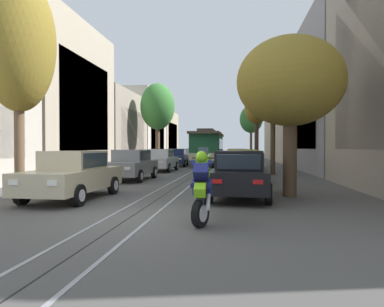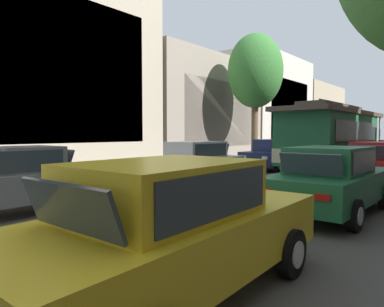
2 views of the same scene
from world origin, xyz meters
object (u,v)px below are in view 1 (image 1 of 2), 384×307
(parked_car_red_sixth_left, at_px, (194,155))
(street_tree_kerb_left_second, at_px, (158,107))
(parked_car_silver_mid_left, at_px, (161,160))
(parked_car_yellow_second_right, at_px, (242,166))
(motorcycle_with_rider, at_px, (202,183))
(parked_car_navy_far_left, at_px, (198,154))
(parked_car_silver_fifth_left, at_px, (186,156))
(street_tree_kerb_right_second, at_px, (273,84))
(cable_car_trolley, at_px, (208,148))
(parked_car_black_near_right, at_px, (240,174))
(street_tree_kerb_right_fourth, at_px, (251,120))
(parked_car_navy_fourth_left, at_px, (176,157))
(street_tree_kerb_left_near, at_px, (18,44))
(parked_car_green_mid_right, at_px, (241,161))
(pedestrian_on_left_pavement, at_px, (158,155))
(parked_car_beige_near_left, at_px, (73,175))
(parked_car_orange_fifth_right, at_px, (237,157))
(street_tree_kerb_right_near, at_px, (290,83))
(parked_car_red_fourth_right, at_px, (237,159))
(parked_car_grey_second_left, at_px, (131,165))
(street_tree_kerb_right_mid, at_px, (257,110))

(parked_car_red_sixth_left, height_order, street_tree_kerb_left_second, street_tree_kerb_left_second)
(parked_car_silver_mid_left, distance_m, parked_car_yellow_second_right, 9.13)
(motorcycle_with_rider, bearing_deg, parked_car_navy_far_left, 96.42)
(parked_car_silver_fifth_left, distance_m, parked_car_red_sixth_left, 6.68)
(street_tree_kerb_right_second, relative_size, cable_car_trolley, 0.88)
(parked_car_black_near_right, bearing_deg, motorcycle_with_rider, -102.85)
(parked_car_red_sixth_left, bearing_deg, street_tree_kerb_right_fourth, 14.15)
(parked_car_navy_fourth_left, height_order, street_tree_kerb_left_near, street_tree_kerb_left_near)
(parked_car_black_near_right, height_order, parked_car_green_mid_right, same)
(street_tree_kerb_left_near, relative_size, pedestrian_on_left_pavement, 4.37)
(street_tree_kerb_left_second, distance_m, street_tree_kerb_right_second, 14.12)
(parked_car_beige_near_left, bearing_deg, street_tree_kerb_right_second, 56.56)
(parked_car_black_near_right, xyz_separation_m, parked_car_yellow_second_right, (0.16, 5.24, 0.00))
(parked_car_navy_far_left, bearing_deg, parked_car_silver_fifth_left, -89.28)
(street_tree_kerb_right_second, height_order, street_tree_kerb_right_fourth, street_tree_kerb_right_second)
(parked_car_orange_fifth_right, height_order, cable_car_trolley, cable_car_trolley)
(parked_car_silver_mid_left, bearing_deg, parked_car_yellow_second_right, -52.08)
(parked_car_navy_far_left, height_order, parked_car_yellow_second_right, same)
(street_tree_kerb_right_near, bearing_deg, street_tree_kerb_right_fourth, 89.82)
(parked_car_red_fourth_right, xyz_separation_m, street_tree_kerb_right_second, (2.22, -5.97, 4.89))
(parked_car_yellow_second_right, bearing_deg, parked_car_grey_second_left, 175.48)
(parked_car_red_fourth_right, distance_m, street_tree_kerb_right_mid, 6.91)
(parked_car_navy_far_left, relative_size, street_tree_kerb_left_second, 0.56)
(parked_car_grey_second_left, xyz_separation_m, parked_car_black_near_right, (5.54, -5.69, 0.00))
(parked_car_green_mid_right, bearing_deg, cable_car_trolley, 107.89)
(parked_car_green_mid_right, relative_size, motorcycle_with_rider, 2.32)
(motorcycle_with_rider, bearing_deg, parked_car_red_fourth_right, 87.59)
(parked_car_grey_second_left, xyz_separation_m, parked_car_red_sixth_left, (0.13, 25.81, 0.00))
(parked_car_red_sixth_left, bearing_deg, street_tree_kerb_right_second, -70.01)
(parked_car_red_fourth_right, bearing_deg, street_tree_kerb_right_second, -69.58)
(street_tree_kerb_left_near, xyz_separation_m, street_tree_kerb_right_fourth, (9.08, 34.36, 0.17))
(parked_car_beige_near_left, bearing_deg, cable_car_trolley, 82.29)
(parked_car_silver_fifth_left, distance_m, parked_car_red_fourth_right, 9.81)
(parked_car_beige_near_left, xyz_separation_m, street_tree_kerb_right_fourth, (7.26, 34.25, 4.48))
(parked_car_red_sixth_left, bearing_deg, street_tree_kerb_left_near, -93.29)
(street_tree_kerb_left_near, bearing_deg, street_tree_kerb_right_second, 50.99)
(parked_car_navy_fourth_left, bearing_deg, parked_car_black_near_right, -73.95)
(parked_car_silver_fifth_left, distance_m, street_tree_kerb_left_near, 26.29)
(street_tree_kerb_left_near, bearing_deg, pedestrian_on_left_pavement, 91.19)
(parked_car_silver_fifth_left, bearing_deg, parked_car_yellow_second_right, -74.16)
(parked_car_grey_second_left, relative_size, parked_car_red_sixth_left, 1.00)
(parked_car_black_near_right, distance_m, street_tree_kerb_left_near, 8.52)
(street_tree_kerb_right_second, bearing_deg, street_tree_kerb_left_second, 133.91)
(street_tree_kerb_right_mid, height_order, pedestrian_on_left_pavement, street_tree_kerb_right_mid)
(street_tree_kerb_left_second, height_order, street_tree_kerb_right_fourth, street_tree_kerb_left_second)
(parked_car_silver_mid_left, bearing_deg, parked_car_navy_far_left, 90.23)
(parked_car_red_sixth_left, height_order, street_tree_kerb_right_near, street_tree_kerb_right_near)
(parked_car_yellow_second_right, height_order, street_tree_kerb_right_mid, street_tree_kerb_right_mid)
(parked_car_silver_fifth_left, relative_size, parked_car_black_near_right, 1.00)
(parked_car_red_sixth_left, xyz_separation_m, street_tree_kerb_left_second, (-2.20, -10.69, 4.79))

